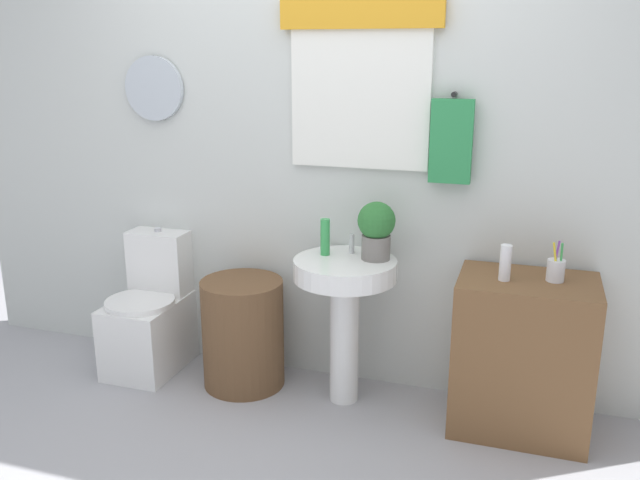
{
  "coord_description": "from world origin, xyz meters",
  "views": [
    {
      "loc": [
        1.05,
        -2.19,
        1.77
      ],
      "look_at": [
        0.08,
        0.8,
        0.87
      ],
      "focal_mm": 37.59,
      "sensor_mm": 36.0,
      "label": 1
    }
  ],
  "objects_px": {
    "pedestal_sink": "(345,295)",
    "laundry_hamper": "(243,333)",
    "toilet": "(151,317)",
    "soap_bottle": "(325,237)",
    "lotion_bottle": "(505,263)",
    "potted_plant": "(376,228)",
    "toothbrush_cup": "(556,270)",
    "wooden_cabinet": "(522,355)"
  },
  "relations": [
    {
      "from": "soap_bottle",
      "to": "toilet",
      "type": "bearing_deg",
      "value": -179.17
    },
    {
      "from": "pedestal_sink",
      "to": "soap_bottle",
      "type": "xyz_separation_m",
      "value": [
        -0.12,
        0.05,
        0.28
      ]
    },
    {
      "from": "soap_bottle",
      "to": "potted_plant",
      "type": "relative_size",
      "value": 0.64
    },
    {
      "from": "potted_plant",
      "to": "laundry_hamper",
      "type": "bearing_deg",
      "value": -175.15
    },
    {
      "from": "wooden_cabinet",
      "to": "toothbrush_cup",
      "type": "xyz_separation_m",
      "value": [
        0.11,
        0.02,
        0.43
      ]
    },
    {
      "from": "toilet",
      "to": "toothbrush_cup",
      "type": "relative_size",
      "value": 4.27
    },
    {
      "from": "toilet",
      "to": "soap_bottle",
      "type": "bearing_deg",
      "value": 0.83
    },
    {
      "from": "lotion_bottle",
      "to": "toothbrush_cup",
      "type": "relative_size",
      "value": 0.9
    },
    {
      "from": "toilet",
      "to": "wooden_cabinet",
      "type": "xyz_separation_m",
      "value": [
        2.03,
        -0.03,
        0.08
      ]
    },
    {
      "from": "soap_bottle",
      "to": "lotion_bottle",
      "type": "xyz_separation_m",
      "value": [
        0.88,
        -0.09,
        -0.02
      ]
    },
    {
      "from": "pedestal_sink",
      "to": "lotion_bottle",
      "type": "relative_size",
      "value": 4.6
    },
    {
      "from": "toothbrush_cup",
      "to": "lotion_bottle",
      "type": "bearing_deg",
      "value": -164.76
    },
    {
      "from": "wooden_cabinet",
      "to": "potted_plant",
      "type": "relative_size",
      "value": 2.61
    },
    {
      "from": "laundry_hamper",
      "to": "toothbrush_cup",
      "type": "xyz_separation_m",
      "value": [
        1.55,
        0.02,
        0.51
      ]
    },
    {
      "from": "laundry_hamper",
      "to": "potted_plant",
      "type": "xyz_separation_m",
      "value": [
        0.71,
        0.06,
        0.63
      ]
    },
    {
      "from": "toilet",
      "to": "pedestal_sink",
      "type": "relative_size",
      "value": 1.03
    },
    {
      "from": "laundry_hamper",
      "to": "soap_bottle",
      "type": "bearing_deg",
      "value": 6.37
    },
    {
      "from": "laundry_hamper",
      "to": "soap_bottle",
      "type": "height_order",
      "value": "soap_bottle"
    },
    {
      "from": "pedestal_sink",
      "to": "wooden_cabinet",
      "type": "relative_size",
      "value": 1.01
    },
    {
      "from": "pedestal_sink",
      "to": "wooden_cabinet",
      "type": "xyz_separation_m",
      "value": [
        0.87,
        -0.0,
        -0.2
      ]
    },
    {
      "from": "pedestal_sink",
      "to": "potted_plant",
      "type": "height_order",
      "value": "potted_plant"
    },
    {
      "from": "lotion_bottle",
      "to": "pedestal_sink",
      "type": "bearing_deg",
      "value": 177.0
    },
    {
      "from": "potted_plant",
      "to": "lotion_bottle",
      "type": "bearing_deg",
      "value": -9.11
    },
    {
      "from": "toilet",
      "to": "laundry_hamper",
      "type": "xyz_separation_m",
      "value": [
        0.59,
        -0.03,
        -0.0
      ]
    },
    {
      "from": "laundry_hamper",
      "to": "lotion_bottle",
      "type": "relative_size",
      "value": 3.55
    },
    {
      "from": "potted_plant",
      "to": "toothbrush_cup",
      "type": "relative_size",
      "value": 1.57
    },
    {
      "from": "soap_bottle",
      "to": "pedestal_sink",
      "type": "bearing_deg",
      "value": -22.62
    },
    {
      "from": "soap_bottle",
      "to": "laundry_hamper",
      "type": "bearing_deg",
      "value": -173.63
    },
    {
      "from": "pedestal_sink",
      "to": "toilet",
      "type": "bearing_deg",
      "value": 178.27
    },
    {
      "from": "wooden_cabinet",
      "to": "lotion_bottle",
      "type": "distance_m",
      "value": 0.48
    },
    {
      "from": "wooden_cabinet",
      "to": "pedestal_sink",
      "type": "bearing_deg",
      "value": 180.0
    },
    {
      "from": "potted_plant",
      "to": "wooden_cabinet",
      "type": "bearing_deg",
      "value": -4.68
    },
    {
      "from": "laundry_hamper",
      "to": "pedestal_sink",
      "type": "distance_m",
      "value": 0.63
    },
    {
      "from": "wooden_cabinet",
      "to": "toothbrush_cup",
      "type": "distance_m",
      "value": 0.45
    },
    {
      "from": "potted_plant",
      "to": "lotion_bottle",
      "type": "distance_m",
      "value": 0.64
    },
    {
      "from": "pedestal_sink",
      "to": "lotion_bottle",
      "type": "bearing_deg",
      "value": -3.0
    },
    {
      "from": "wooden_cabinet",
      "to": "soap_bottle",
      "type": "relative_size",
      "value": 4.06
    },
    {
      "from": "toilet",
      "to": "laundry_hamper",
      "type": "height_order",
      "value": "toilet"
    },
    {
      "from": "toilet",
      "to": "laundry_hamper",
      "type": "bearing_deg",
      "value": -3.4
    },
    {
      "from": "pedestal_sink",
      "to": "laundry_hamper",
      "type": "bearing_deg",
      "value": -180.0
    },
    {
      "from": "pedestal_sink",
      "to": "wooden_cabinet",
      "type": "height_order",
      "value": "pedestal_sink"
    },
    {
      "from": "toilet",
      "to": "wooden_cabinet",
      "type": "bearing_deg",
      "value": -0.99
    }
  ]
}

